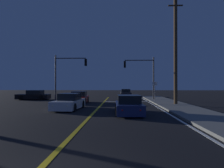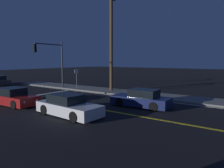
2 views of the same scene
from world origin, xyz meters
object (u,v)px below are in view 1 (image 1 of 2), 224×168
Objects in this scene: car_side_waiting_black at (34,96)px; traffic_signal_far_left at (67,70)px; car_following_oncoming_red at (79,98)px; traffic_signal_near_right at (143,72)px; utility_pole_right at (176,47)px; car_distant_tail_navy at (129,106)px; car_lead_oncoming_white at (69,102)px; street_sign_corner at (155,88)px; car_mid_block_charcoal at (125,93)px.

traffic_signal_far_left is (5.17, -1.98, 3.38)m from car_side_waiting_black.
car_following_oncoming_red is 9.55m from traffic_signal_near_right.
utility_pole_right reaches higher than car_side_waiting_black.
car_distant_tail_navy and car_side_waiting_black have the same top height.
car_following_oncoming_red is 11.73m from utility_pole_right.
utility_pole_right is at bearing -156.86° from car_lead_oncoming_white.
traffic_signal_far_left is at bearing 172.81° from street_sign_corner.
street_sign_corner is (1.15, -2.80, -2.22)m from traffic_signal_near_right.
traffic_signal_far_left is at bearing -113.12° from car_side_waiting_black.
traffic_signal_near_right is at bearing -94.36° from car_side_waiting_black.
car_mid_block_charcoal is 0.40× the size of utility_pole_right.
car_distant_tail_navy is at bearing -128.05° from utility_pole_right.
car_side_waiting_black is (-7.44, 5.22, 0.00)m from car_following_oncoming_red.
traffic_signal_far_left is at bearing -71.33° from car_lead_oncoming_white.
traffic_signal_near_right is at bearing -122.14° from car_lead_oncoming_white.
car_side_waiting_black is 1.84× the size of street_sign_corner.
car_following_oncoming_red is at bearing -84.02° from car_lead_oncoming_white.
car_following_oncoming_red is (-5.24, 8.59, -0.00)m from car_distant_tail_navy.
utility_pole_right is at bearing -77.39° from car_mid_block_charcoal.
car_lead_oncoming_white is at bearing -147.20° from car_side_waiting_black.
car_side_waiting_black is 0.98× the size of car_mid_block_charcoal.
car_distant_tail_navy and car_mid_block_charcoal have the same top height.
car_lead_oncoming_white is 0.81× the size of traffic_signal_near_right.
car_side_waiting_black is 16.65m from street_sign_corner.
car_mid_block_charcoal is at bearing 105.40° from utility_pole_right.
car_mid_block_charcoal is at bearing -56.70° from car_side_waiting_black.
utility_pole_right is (4.61, -16.73, 5.30)m from car_mid_block_charcoal.
car_side_waiting_black is 6.49m from traffic_signal_far_left.
car_following_oncoming_red is at bearing -127.22° from car_side_waiting_black.
street_sign_corner is (3.59, 10.43, 1.07)m from car_distant_tail_navy.
car_side_waiting_black is 16.03m from car_mid_block_charcoal.
car_side_waiting_black is at bearing 157.19° from utility_pole_right.
traffic_signal_near_right reaches higher than car_following_oncoming_red.
car_lead_oncoming_white is 13.25m from traffic_signal_near_right.
car_lead_oncoming_white is 11.82m from utility_pole_right.
utility_pole_right is 6.02m from street_sign_corner.
car_distant_tail_navy is at bearing 118.69° from car_following_oncoming_red.
car_side_waiting_black is at bearing 159.05° from traffic_signal_far_left.
car_lead_oncoming_white is at bearing 55.08° from traffic_signal_near_right.
street_sign_corner is (11.10, -1.40, -2.31)m from traffic_signal_far_left.
car_mid_block_charcoal is at bearing -113.86° from car_following_oncoming_red.
car_mid_block_charcoal is at bearing -101.76° from car_lead_oncoming_white.
car_following_oncoming_red is 0.38× the size of utility_pole_right.
traffic_signal_far_left is at bearing 8.01° from traffic_signal_near_right.
car_distant_tail_navy is at bearing -109.00° from street_sign_corner.
traffic_signal_far_left reaches higher than car_side_waiting_black.
street_sign_corner is at bearing -170.93° from car_following_oncoming_red.
car_mid_block_charcoal is at bearing 55.03° from traffic_signal_far_left.
street_sign_corner is (-1.40, 4.05, -4.23)m from utility_pole_right.
utility_pole_right reaches higher than car_following_oncoming_red.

